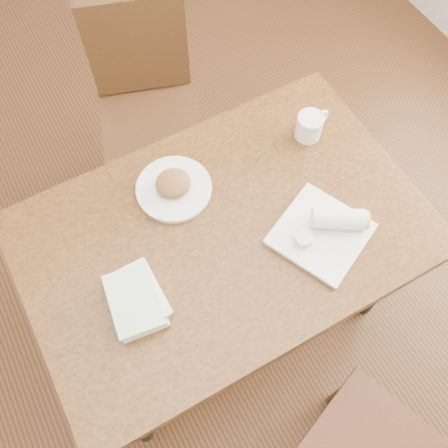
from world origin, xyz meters
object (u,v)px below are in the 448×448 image
coffee_mug (310,125)px  plate_burrito (327,229)px  chair_far (147,98)px  plate_scone (174,187)px  table (224,242)px  book_stack (136,299)px

coffee_mug → plate_burrito: bearing=-115.6°
chair_far → plate_burrito: 1.00m
chair_far → plate_scone: size_ratio=3.81×
coffee_mug → plate_scone: bearing=177.8°
table → coffee_mug: size_ratio=9.37×
table → plate_burrito: (0.28, -0.16, 0.11)m
plate_scone → book_stack: bearing=-132.5°
table → plate_burrito: size_ratio=3.65×
plate_burrito → plate_scone: bearing=133.1°
table → coffee_mug: (0.45, 0.19, 0.13)m
coffee_mug → plate_burrito: 0.39m
table → chair_far: size_ratio=1.34×
plate_burrito → table: bearing=149.7°
plate_scone → book_stack: size_ratio=1.12×
book_stack → plate_scone: bearing=47.5°
plate_scone → coffee_mug: coffee_mug is taller
table → chair_far: chair_far is taller
chair_far → plate_scone: chair_far is taller
table → chair_far: bearing=85.1°
table → plate_burrito: bearing=-30.3°
coffee_mug → chair_far: bearing=122.1°
table → coffee_mug: coffee_mug is taller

